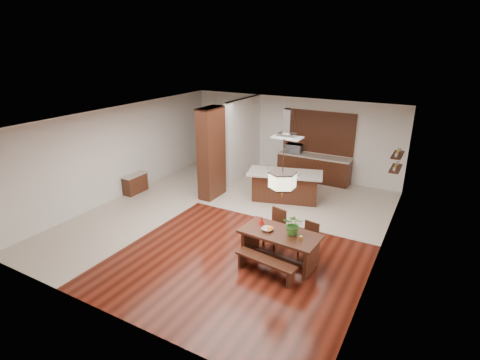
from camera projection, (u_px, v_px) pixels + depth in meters
The scene contains 25 objects.
room_shell at pixel (230, 149), 9.93m from camera, with size 9.00×9.04×2.92m.
tile_hallway at pixel (156, 200), 11.90m from camera, with size 2.50×9.00×0.01m, color beige.
tile_kitchen at pixel (303, 198), 12.12m from camera, with size 5.50×4.00×0.01m, color beige.
soffit_band at pixel (230, 119), 9.65m from camera, with size 8.00×9.00×0.02m, color #3A200E.
partition_pier at pixel (211, 153), 11.77m from camera, with size 0.45×1.00×2.90m, color black.
partition_stub at pixel (243, 139), 13.49m from camera, with size 0.18×2.40×2.90m, color silver.
hallway_console at pixel (135, 184), 12.44m from camera, with size 0.37×0.88×0.63m, color black.
hallway_doorway at pixel (228, 139), 15.12m from camera, with size 1.10×0.20×2.10m, color black.
rear_counter at pixel (314, 168), 13.47m from camera, with size 2.60×0.62×0.95m.
kitchen_window at pixel (318, 132), 13.24m from camera, with size 2.60×0.08×1.50m, color #A86432.
shelf_lower at pixel (395, 168), 10.53m from camera, with size 0.26×0.90×0.04m, color black.
shelf_upper at pixel (398, 155), 10.39m from camera, with size 0.26×0.90×0.04m, color black.
dining_table at pixel (280, 240), 8.43m from camera, with size 1.84×1.01×0.74m.
dining_bench at pixel (265, 267), 8.04m from camera, with size 1.41×0.31×0.40m, color black, non-canonical shape.
dining_chair_left at pixel (274, 229), 9.11m from camera, with size 0.42×0.42×0.95m, color black, non-canonical shape.
dining_chair_right at pixel (308, 241), 8.67m from camera, with size 0.37×0.37×0.84m, color black, non-canonical shape.
pendant_lantern at pixel (283, 169), 7.84m from camera, with size 0.64×0.64×1.31m, color beige, non-canonical shape.
foliage_plant at pixel (294, 225), 8.19m from camera, with size 0.44×0.38×0.49m, color #357125.
fruit_bowl at pixel (267, 229), 8.44m from camera, with size 0.26×0.26×0.06m, color beige.
napkin_cone at pixel (261, 220), 8.72m from camera, with size 0.13×0.13×0.21m, color #B7130D.
gold_ornament at pixel (301, 238), 8.02m from camera, with size 0.07×0.07×0.10m, color gold.
kitchen_island at pixel (285, 186), 11.77m from camera, with size 2.48×1.61×0.95m.
range_hood at pixel (288, 124), 11.09m from camera, with size 0.90×0.55×0.87m, color silver, non-canonical shape.
island_cup at pixel (297, 174), 11.32m from camera, with size 0.13×0.13×0.10m, color silver.
microwave at pixel (294, 148), 13.62m from camera, with size 0.57×0.39×0.32m, color #AFB1B6.
Camera 1 is at (4.90, -8.26, 4.75)m, focal length 28.00 mm.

